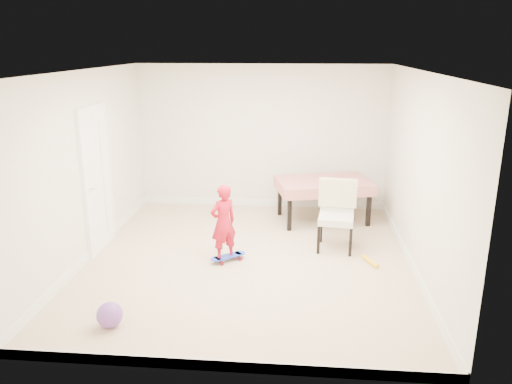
# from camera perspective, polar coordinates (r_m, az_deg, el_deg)

# --- Properties ---
(ground) EXTENTS (5.00, 5.00, 0.00)m
(ground) POSITION_cam_1_polar(r_m,az_deg,el_deg) (7.09, -0.96, -7.82)
(ground) COLOR tan
(ground) RESTS_ON ground
(ceiling) EXTENTS (4.50, 5.00, 0.04)m
(ceiling) POSITION_cam_1_polar(r_m,az_deg,el_deg) (6.47, -1.07, 13.48)
(ceiling) COLOR white
(ceiling) RESTS_ON wall_back
(wall_back) EXTENTS (4.50, 0.04, 2.60)m
(wall_back) POSITION_cam_1_polar(r_m,az_deg,el_deg) (9.08, 0.65, 6.23)
(wall_back) COLOR silver
(wall_back) RESTS_ON ground
(wall_front) EXTENTS (4.50, 0.04, 2.60)m
(wall_front) POSITION_cam_1_polar(r_m,az_deg,el_deg) (4.32, -4.51, -5.61)
(wall_front) COLOR silver
(wall_front) RESTS_ON ground
(wall_left) EXTENTS (0.04, 5.00, 2.60)m
(wall_left) POSITION_cam_1_polar(r_m,az_deg,el_deg) (7.24, -18.86, 2.67)
(wall_left) COLOR silver
(wall_left) RESTS_ON ground
(wall_right) EXTENTS (0.04, 5.00, 2.60)m
(wall_right) POSITION_cam_1_polar(r_m,az_deg,el_deg) (6.80, 18.03, 1.89)
(wall_right) COLOR silver
(wall_right) RESTS_ON ground
(door) EXTENTS (0.11, 0.94, 2.11)m
(door) POSITION_cam_1_polar(r_m,az_deg,el_deg) (7.57, -17.73, 1.20)
(door) COLOR white
(door) RESTS_ON ground
(baseboard_back) EXTENTS (4.50, 0.02, 0.12)m
(baseboard_back) POSITION_cam_1_polar(r_m,az_deg,el_deg) (9.39, 0.64, -1.23)
(baseboard_back) COLOR white
(baseboard_back) RESTS_ON ground
(baseboard_front) EXTENTS (4.50, 0.02, 0.12)m
(baseboard_front) POSITION_cam_1_polar(r_m,az_deg,el_deg) (4.92, -4.18, -19.17)
(baseboard_front) COLOR white
(baseboard_front) RESTS_ON ground
(baseboard_left) EXTENTS (0.02, 5.00, 0.12)m
(baseboard_left) POSITION_cam_1_polar(r_m,az_deg,el_deg) (7.62, -18.07, -6.41)
(baseboard_left) COLOR white
(baseboard_left) RESTS_ON ground
(baseboard_right) EXTENTS (0.02, 5.00, 0.12)m
(baseboard_right) POSITION_cam_1_polar(r_m,az_deg,el_deg) (7.20, 17.23, -7.69)
(baseboard_right) COLOR white
(baseboard_right) RESTS_ON ground
(dining_table) EXTENTS (1.72, 1.31, 0.72)m
(dining_table) POSITION_cam_1_polar(r_m,az_deg,el_deg) (8.61, 7.65, -0.95)
(dining_table) COLOR red
(dining_table) RESTS_ON ground
(dining_chair) EXTENTS (0.63, 0.70, 1.02)m
(dining_chair) POSITION_cam_1_polar(r_m,az_deg,el_deg) (7.38, 9.15, -2.77)
(dining_chair) COLOR white
(dining_chair) RESTS_ON ground
(skateboard) EXTENTS (0.54, 0.48, 0.08)m
(skateboard) POSITION_cam_1_polar(r_m,az_deg,el_deg) (7.07, -3.20, -7.56)
(skateboard) COLOR blue
(skateboard) RESTS_ON ground
(child) EXTENTS (0.47, 0.45, 1.08)m
(child) POSITION_cam_1_polar(r_m,az_deg,el_deg) (6.88, -3.75, -3.79)
(child) COLOR red
(child) RESTS_ON ground
(balloon) EXTENTS (0.28, 0.28, 0.28)m
(balloon) POSITION_cam_1_polar(r_m,az_deg,el_deg) (5.72, -16.39, -13.32)
(balloon) COLOR #7444A5
(balloon) RESTS_ON ground
(foam_toy) EXTENTS (0.21, 0.39, 0.06)m
(foam_toy) POSITION_cam_1_polar(r_m,az_deg,el_deg) (7.17, 12.90, -7.71)
(foam_toy) COLOR yellow
(foam_toy) RESTS_ON ground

